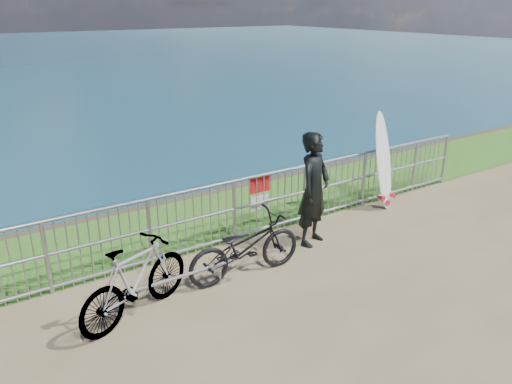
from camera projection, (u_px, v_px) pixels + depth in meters
grass_strip at (228, 213)px, 9.69m from camera, size 120.00×120.00×0.00m
railing at (260, 204)px, 8.64m from camera, size 10.06×0.10×1.13m
surfer at (314, 189)px, 8.21m from camera, size 0.83×0.70×1.93m
surfboard at (384, 164)px, 9.73m from camera, size 0.60×0.55×1.93m
bicycle_near at (245, 247)px, 7.33m from camera, size 1.85×0.69×0.96m
bicycle_far at (135, 280)px, 6.36m from camera, size 1.82×1.10×1.06m
bike_rack at (173, 281)px, 6.79m from camera, size 1.67×0.05×0.35m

